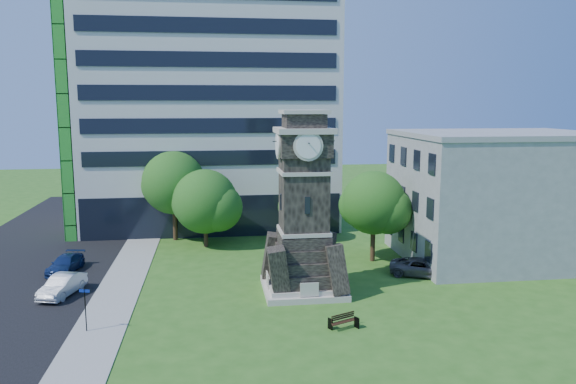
{
  "coord_description": "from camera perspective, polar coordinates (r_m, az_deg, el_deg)",
  "views": [
    {
      "loc": [
        -2.96,
        -34.28,
        12.63
      ],
      "look_at": [
        2.59,
        6.75,
        6.09
      ],
      "focal_mm": 35.0,
      "sensor_mm": 36.0,
      "label": 1
    }
  ],
  "objects": [
    {
      "name": "clock_tower",
      "position": [
        37.49,
        1.59,
        -2.33
      ],
      "size": [
        5.4,
        5.4,
        12.22
      ],
      "color": "beige",
      "rests_on": "ground"
    },
    {
      "name": "car_east_lot",
      "position": [
        42.99,
        13.44,
        -7.46
      ],
      "size": [
        5.15,
        3.92,
        1.3
      ],
      "primitive_type": "imported",
      "rotation": [
        0.0,
        0.0,
        1.14
      ],
      "color": "#454449",
      "rests_on": "ground"
    },
    {
      "name": "office_low",
      "position": [
        48.67,
        20.51,
        -0.37
      ],
      "size": [
        15.2,
        12.2,
        10.4
      ],
      "color": "#9A9DA0",
      "rests_on": "ground"
    },
    {
      "name": "tree_nw",
      "position": [
        52.85,
        -11.44,
        0.7
      ],
      "size": [
        6.42,
        5.84,
        8.33
      ],
      "rotation": [
        0.0,
        0.0,
        -0.43
      ],
      "color": "#332114",
      "rests_on": "ground"
    },
    {
      "name": "sidewalk",
      "position": [
        41.77,
        -16.55,
        -8.97
      ],
      "size": [
        3.0,
        70.0,
        0.06
      ],
      "primitive_type": "cube",
      "color": "gray",
      "rests_on": "ground"
    },
    {
      "name": "car_street_mid",
      "position": [
        40.6,
        -21.95,
        -8.79
      ],
      "size": [
        2.52,
        4.44,
        1.39
      ],
      "primitive_type": "imported",
      "rotation": [
        0.0,
        0.0,
        -0.27
      ],
      "color": "#A9ADB1",
      "rests_on": "ground"
    },
    {
      "name": "office_tall",
      "position": [
        60.14,
        -8.07,
        10.41
      ],
      "size": [
        26.2,
        15.11,
        28.6
      ],
      "color": "silver",
      "rests_on": "ground"
    },
    {
      "name": "park_bench",
      "position": [
        32.8,
        5.64,
        -12.88
      ],
      "size": [
        1.63,
        0.43,
        0.84
      ],
      "rotation": [
        0.0,
        0.0,
        0.44
      ],
      "color": "black",
      "rests_on": "ground"
    },
    {
      "name": "street_sign",
      "position": [
        33.69,
        -19.91,
        -10.72
      ],
      "size": [
        0.61,
        0.06,
        2.54
      ],
      "rotation": [
        0.0,
        0.0,
        -0.27
      ],
      "color": "black",
      "rests_on": "ground"
    },
    {
      "name": "tree_ne",
      "position": [
        51.92,
        1.45,
        -1.49
      ],
      "size": [
        4.51,
        4.1,
        5.39
      ],
      "rotation": [
        0.0,
        0.0,
        0.04
      ],
      "color": "#332114",
      "rests_on": "ground"
    },
    {
      "name": "ground",
      "position": [
        36.66,
        -2.65,
        -11.19
      ],
      "size": [
        160.0,
        160.0,
        0.0
      ],
      "primitive_type": "plane",
      "color": "#2C5C1A",
      "rests_on": "ground"
    },
    {
      "name": "tree_nc",
      "position": [
        50.02,
        -8.33,
        -1.13
      ],
      "size": [
        6.27,
        5.7,
        6.95
      ],
      "rotation": [
        0.0,
        0.0,
        -0.37
      ],
      "color": "#332114",
      "rests_on": "ground"
    },
    {
      "name": "tree_east",
      "position": [
        45.39,
        8.78,
        -1.31
      ],
      "size": [
        5.62,
        5.11,
        7.36
      ],
      "rotation": [
        0.0,
        0.0,
        -0.26
      ],
      "color": "#332114",
      "rests_on": "ground"
    },
    {
      "name": "car_street_north",
      "position": [
        46.0,
        -21.67,
        -6.81
      ],
      "size": [
        2.41,
        4.5,
        1.24
      ],
      "primitive_type": "imported",
      "rotation": [
        0.0,
        0.0,
        -0.16
      ],
      "color": "navy",
      "rests_on": "ground"
    }
  ]
}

